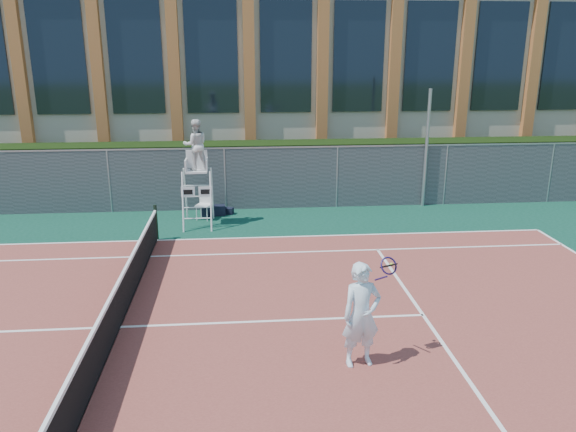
{
  "coord_description": "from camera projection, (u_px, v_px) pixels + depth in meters",
  "views": [
    {
      "loc": [
        2.57,
        -10.66,
        5.52
      ],
      "look_at": [
        3.74,
        3.0,
        1.43
      ],
      "focal_mm": 35.0,
      "sensor_mm": 36.0,
      "label": 1
    }
  ],
  "objects": [
    {
      "name": "ground",
      "position": [
        120.0,
        328.0,
        11.55
      ],
      "size": [
        120.0,
        120.0,
        0.0
      ],
      "primitive_type": "plane",
      "color": "#233814"
    },
    {
      "name": "apron",
      "position": [
        129.0,
        307.0,
        12.5
      ],
      "size": [
        36.0,
        20.0,
        0.01
      ],
      "primitive_type": "cube",
      "color": "#0C3426",
      "rests_on": "ground"
    },
    {
      "name": "tennis_court",
      "position": [
        120.0,
        328.0,
        11.54
      ],
      "size": [
        23.77,
        10.97,
        0.02
      ],
      "primitive_type": "cube",
      "color": "brown",
      "rests_on": "apron"
    },
    {
      "name": "tennis_net",
      "position": [
        118.0,
        305.0,
        11.4
      ],
      "size": [
        0.1,
        11.3,
        1.1
      ],
      "color": "black",
      "rests_on": "ground"
    },
    {
      "name": "fence",
      "position": [
        168.0,
        181.0,
        19.64
      ],
      "size": [
        40.0,
        0.06,
        2.2
      ],
      "primitive_type": null,
      "color": "#595E60",
      "rests_on": "ground"
    },
    {
      "name": "hedge",
      "position": [
        172.0,
        173.0,
        20.79
      ],
      "size": [
        40.0,
        1.4,
        2.2
      ],
      "primitive_type": "cube",
      "color": "black",
      "rests_on": "ground"
    },
    {
      "name": "building",
      "position": [
        186.0,
        78.0,
        27.51
      ],
      "size": [
        45.0,
        10.6,
        8.22
      ],
      "color": "#BCB29C",
      "rests_on": "ground"
    },
    {
      "name": "steel_pole",
      "position": [
        426.0,
        149.0,
        20.0
      ],
      "size": [
        0.12,
        0.12,
        4.21
      ],
      "primitive_type": "cylinder",
      "color": "#9EA0A5",
      "rests_on": "ground"
    },
    {
      "name": "umpire_chair",
      "position": [
        196.0,
        148.0,
        17.65
      ],
      "size": [
        0.97,
        1.49,
        3.47
      ],
      "color": "white",
      "rests_on": "ground"
    },
    {
      "name": "plastic_chair",
      "position": [
        205.0,
        201.0,
        18.87
      ],
      "size": [
        0.6,
        0.6,
        1.01
      ],
      "color": "silver",
      "rests_on": "apron"
    },
    {
      "name": "sports_bag_near",
      "position": [
        213.0,
        210.0,
        19.33
      ],
      "size": [
        0.85,
        0.42,
        0.35
      ],
      "primitive_type": "cube",
      "rotation": [
        0.0,
        0.0,
        0.12
      ],
      "color": "black",
      "rests_on": "apron"
    },
    {
      "name": "sports_bag_far",
      "position": [
        225.0,
        211.0,
        19.54
      ],
      "size": [
        0.6,
        0.4,
        0.22
      ],
      "primitive_type": "cube",
      "rotation": [
        0.0,
        0.0,
        -0.31
      ],
      "color": "black",
      "rests_on": "apron"
    },
    {
      "name": "tennis_player",
      "position": [
        362.0,
        315.0,
        9.93
      ],
      "size": [
        1.1,
        0.76,
        1.94
      ],
      "color": "white",
      "rests_on": "tennis_court"
    }
  ]
}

